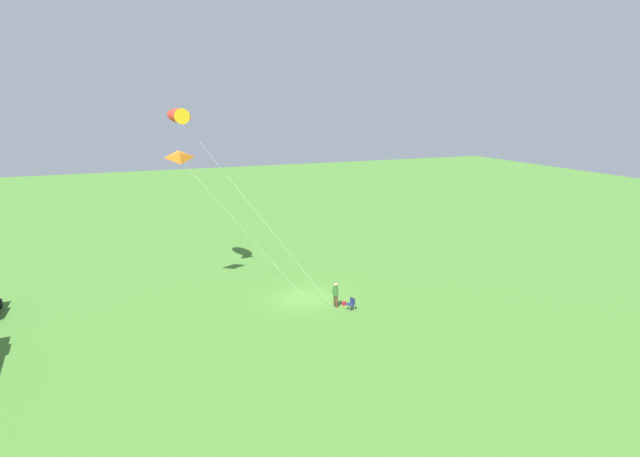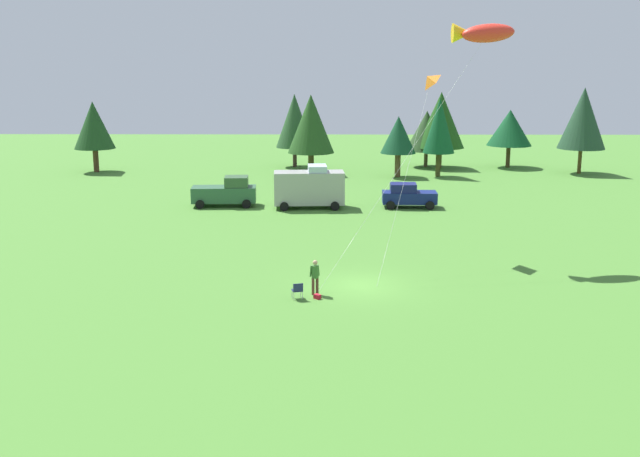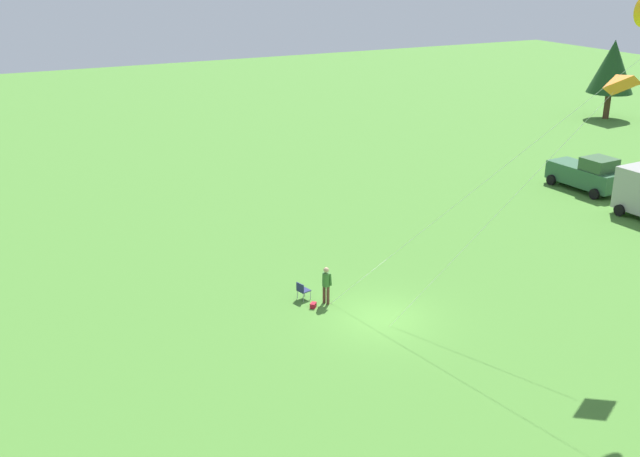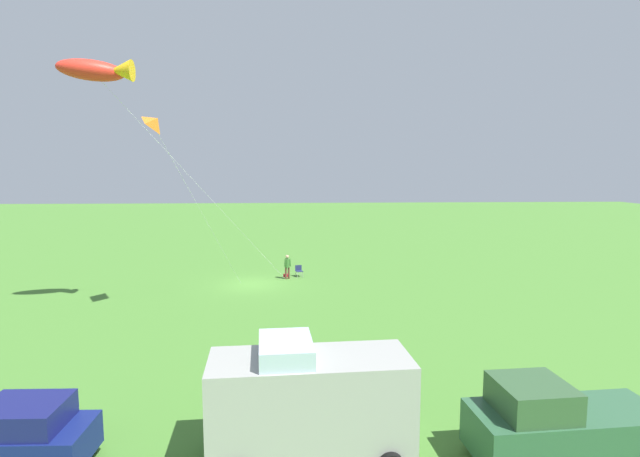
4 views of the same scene
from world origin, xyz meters
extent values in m
plane|color=#457B2E|center=(0.00, 0.00, 0.00)|extent=(160.00, 160.00, 0.00)
cylinder|color=brown|center=(-2.44, -1.50, 0.42)|extent=(0.14, 0.14, 0.85)
cylinder|color=brown|center=(-2.24, -1.41, 0.42)|extent=(0.14, 0.14, 0.85)
cylinder|color=#366A2B|center=(-2.34, -1.45, 1.16)|extent=(0.45, 0.45, 0.62)
sphere|color=tan|center=(-2.34, -1.45, 1.62)|extent=(0.24, 0.24, 0.24)
cylinder|color=#366A2B|center=(-2.54, -1.48, 1.19)|extent=(0.16, 0.14, 0.56)
cylinder|color=#366A2B|center=(-2.18, -1.31, 1.19)|extent=(0.16, 0.14, 0.56)
cube|color=navy|center=(-3.19, -2.13, 0.42)|extent=(0.59, 0.59, 0.04)
cube|color=navy|center=(-3.13, -2.35, 0.62)|extent=(0.47, 0.16, 0.40)
cylinder|color=#A5A8AD|center=(-3.45, -1.99, 0.21)|extent=(0.03, 0.03, 0.42)
cylinder|color=#A5A8AD|center=(-3.04, -1.88, 0.21)|extent=(0.03, 0.03, 0.42)
cylinder|color=#A5A8AD|center=(-3.34, -2.39, 0.21)|extent=(0.03, 0.03, 0.42)
cylinder|color=#A5A8AD|center=(-2.93, -2.28, 0.21)|extent=(0.03, 0.03, 0.42)
cube|color=#B41728|center=(-2.22, -2.14, 0.11)|extent=(0.38, 0.38, 0.22)
ellipsoid|color=red|center=(7.32, 7.07, 12.73)|extent=(3.52, 2.10, 1.27)
cone|color=yellow|center=(5.86, 7.07, 12.73)|extent=(1.14, 1.10, 1.10)
sphere|color=yellow|center=(8.21, 7.41, 12.85)|extent=(0.27, 0.27, 0.27)
cylinder|color=silver|center=(2.54, 2.90, 6.37)|extent=(9.56, 8.35, 12.74)
cylinder|color=#4C3823|center=(-2.23, -1.27, 0.00)|extent=(0.04, 0.04, 0.01)
pyramid|color=orange|center=(3.99, 7.54, 10.08)|extent=(1.03, 1.52, 1.00)
cylinder|color=silver|center=(2.48, 3.75, 4.95)|extent=(3.40, 7.60, 9.90)
cylinder|color=#4C3823|center=(0.78, -0.04, 0.00)|extent=(0.04, 0.04, 0.01)
camera|label=1|loc=(-31.56, 11.62, 13.48)|focal=28.00mm
camera|label=2|loc=(-1.72, -36.58, 11.22)|focal=42.00mm
camera|label=3|loc=(24.37, -15.10, 14.68)|focal=42.00mm
camera|label=4|loc=(-2.75, 33.44, 7.84)|focal=28.00mm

